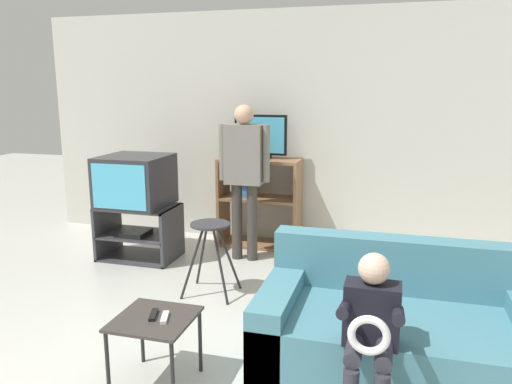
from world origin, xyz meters
The scene contains 12 objects.
wall_back centered at (0.00, 3.40, 1.30)m, with size 6.40×0.06×2.60m.
tv_stand centered at (-1.59, 2.38, 0.28)m, with size 0.79×0.53×0.56m.
television_main centered at (-1.61, 2.39, 0.82)m, with size 0.66×0.66×0.52m.
media_shelf centered at (-0.48, 3.13, 0.51)m, with size 0.90×0.40×1.00m.
television_flat centered at (-0.48, 3.15, 1.22)m, with size 0.59×0.20×0.48m.
folding_stool centered at (-0.53, 1.71, 0.51)m, with size 0.44×0.38×0.64m.
snack_table centered at (-0.37, 0.34, 0.38)m, with size 0.45×0.45×0.44m.
remote_control_black centered at (-0.38, 0.36, 0.45)m, with size 0.04×0.14×0.02m, color black.
remote_control_white centered at (-0.30, 0.34, 0.45)m, with size 0.04×0.14×0.02m, color silver.
couch centered at (1.03, 0.93, 0.26)m, with size 1.73×0.95×0.77m.
person_standing_adult centered at (-0.51, 2.64, 0.97)m, with size 0.53×0.20×1.60m.
person_seated_child centered at (0.87, 0.38, 0.54)m, with size 0.33×0.43×0.91m.
Camera 1 is at (0.95, -2.12, 1.78)m, focal length 35.00 mm.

